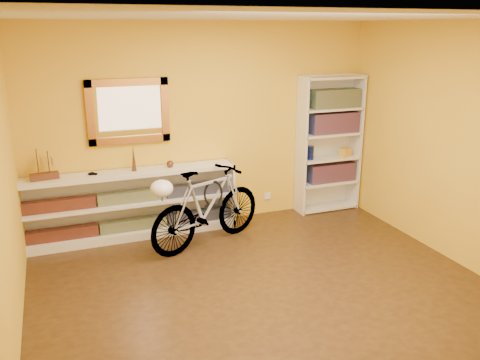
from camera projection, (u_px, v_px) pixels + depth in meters
name	position (u px, v px, depth m)	size (l,w,h in m)	color
floor	(265.00, 290.00, 4.99)	(4.50, 4.00, 0.01)	#321F0E
ceiling	(269.00, 16.00, 4.23)	(4.50, 4.00, 0.01)	silver
back_wall	(204.00, 126.00, 6.40)	(4.50, 0.01, 2.60)	gold
right_wall	(458.00, 145.00, 5.38)	(0.01, 4.00, 2.60)	gold
gilt_mirror	(128.00, 112.00, 5.97)	(0.98, 0.06, 0.78)	brown
wall_socket	(267.00, 196.00, 7.00)	(0.09, 0.01, 0.09)	silver
console_unit	(132.00, 204.00, 6.15)	(2.60, 0.35, 0.85)	silver
cd_row_lower	(134.00, 224.00, 6.21)	(2.50, 0.13, 0.14)	black
cd_row_upper	(132.00, 196.00, 6.10)	(2.50, 0.13, 0.14)	navy
model_ship	(43.00, 164.00, 5.64)	(0.31, 0.12, 0.37)	#472413
toy_car	(93.00, 175.00, 5.88)	(0.00, 0.00, 0.00)	black
bronze_ornament	(134.00, 158.00, 6.00)	(0.06, 0.06, 0.32)	#55321D
decorative_orb	(170.00, 164.00, 6.18)	(0.09, 0.09, 0.09)	#55321D
bookcase	(329.00, 145.00, 6.96)	(0.90, 0.30, 1.90)	silver
book_row_a	(331.00, 172.00, 7.09)	(0.70, 0.22, 0.26)	maroon
book_row_b	(333.00, 123.00, 6.89)	(0.70, 0.22, 0.28)	maroon
book_row_c	(335.00, 98.00, 6.79)	(0.70, 0.22, 0.25)	#1A565D
travel_mug	(311.00, 153.00, 6.87)	(0.09, 0.09, 0.19)	#162499
red_tin	(317.00, 102.00, 6.74)	(0.14, 0.14, 0.18)	maroon
yellow_bag	(345.00, 152.00, 7.04)	(0.16, 0.10, 0.12)	gold
bicycle	(207.00, 207.00, 5.91)	(1.63, 0.42, 0.96)	silver
helmet	(162.00, 189.00, 5.39)	(0.25, 0.24, 0.19)	white
u_lock	(213.00, 194.00, 5.93)	(0.24, 0.24, 0.03)	black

